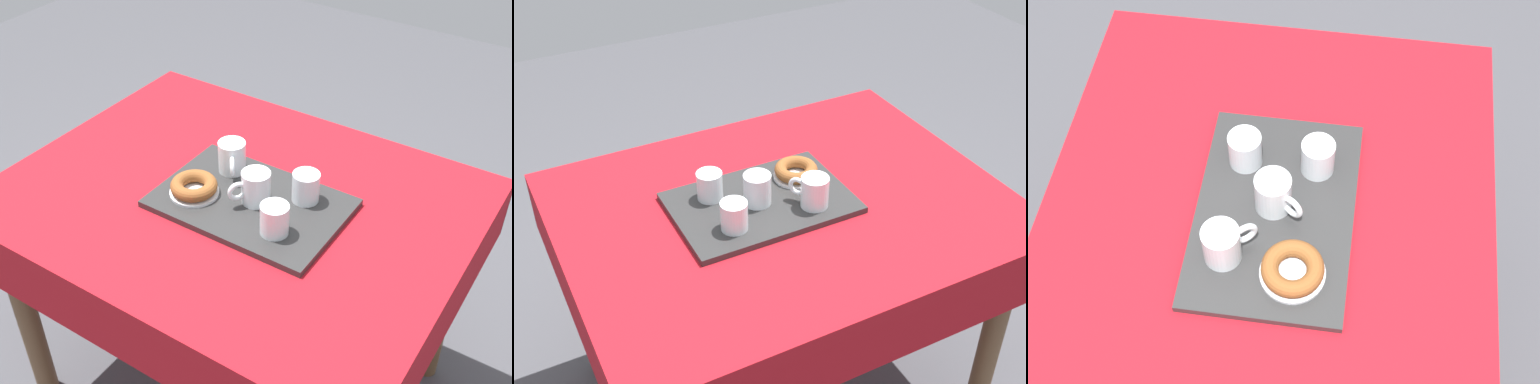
# 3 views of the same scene
# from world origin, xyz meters

# --- Properties ---
(ground_plane) EXTENTS (6.00, 6.00, 0.00)m
(ground_plane) POSITION_xyz_m (0.00, 0.00, 0.00)
(ground_plane) COLOR #47474C
(dining_table) EXTENTS (1.16, 0.91, 0.74)m
(dining_table) POSITION_xyz_m (0.00, 0.00, 0.64)
(dining_table) COLOR #A8141E
(dining_table) RESTS_ON ground
(serving_tray) EXTENTS (0.46, 0.31, 0.02)m
(serving_tray) POSITION_xyz_m (0.06, -0.02, 0.75)
(serving_tray) COLOR #2D2D2D
(serving_tray) RESTS_ON dining_table
(tea_mug_left) EXTENTS (0.08, 0.10, 0.08)m
(tea_mug_left) POSITION_xyz_m (0.07, -0.01, 0.80)
(tea_mug_left) COLOR white
(tea_mug_left) RESTS_ON serving_tray
(tea_mug_right) EXTENTS (0.08, 0.10, 0.08)m
(tea_mug_right) POSITION_xyz_m (-0.05, 0.06, 0.80)
(tea_mug_right) COLOR white
(tea_mug_right) RESTS_ON serving_tray
(water_glass_near) EXTENTS (0.07, 0.07, 0.08)m
(water_glass_near) POSITION_xyz_m (0.17, 0.06, 0.79)
(water_glass_near) COLOR white
(water_glass_near) RESTS_ON serving_tray
(water_glass_far) EXTENTS (0.07, 0.07, 0.08)m
(water_glass_far) POSITION_xyz_m (0.17, -0.09, 0.79)
(water_glass_far) COLOR white
(water_glass_far) RESTS_ON serving_tray
(donut_plate_left) EXTENTS (0.12, 0.12, 0.01)m
(donut_plate_left) POSITION_xyz_m (-0.08, -0.07, 0.76)
(donut_plate_left) COLOR silver
(donut_plate_left) RESTS_ON serving_tray
(sugar_donut_left) EXTENTS (0.12, 0.12, 0.03)m
(sugar_donut_left) POSITION_xyz_m (-0.08, -0.07, 0.78)
(sugar_donut_left) COLOR brown
(sugar_donut_left) RESTS_ON donut_plate_left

